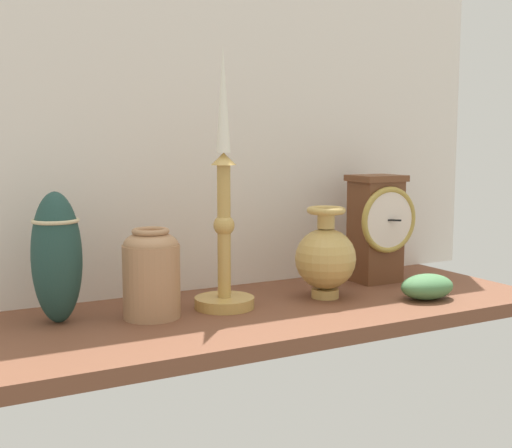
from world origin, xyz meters
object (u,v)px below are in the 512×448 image
mantel_clock (377,227)px  candlestick_tall_left (224,228)px  tall_ceramic_vase (57,257)px  brass_vase_bulbous (326,257)px  brass_vase_jar (151,271)px

mantel_clock → candlestick_tall_left: candlestick_tall_left is taller
mantel_clock → tall_ceramic_vase: bearing=-179.3°
mantel_clock → tall_ceramic_vase: size_ratio=1.04×
brass_vase_bulbous → brass_vase_jar: 31.42cm
tall_ceramic_vase → candlestick_tall_left: bearing=-8.3°
candlestick_tall_left → brass_vase_jar: candlestick_tall_left is taller
brass_vase_bulbous → brass_vase_jar: size_ratio=1.14×
tall_ceramic_vase → brass_vase_jar: bearing=-16.0°
brass_vase_jar → tall_ceramic_vase: (-13.51, 3.87, 2.80)cm
brass_vase_bulbous → mantel_clock: bearing=21.4°
candlestick_tall_left → mantel_clock: bearing=7.4°
brass_vase_bulbous → tall_ceramic_vase: (-44.88, 5.66, 2.85)cm
brass_vase_jar → brass_vase_bulbous: bearing=-3.3°
brass_vase_jar → tall_ceramic_vase: bearing=164.0°
candlestick_tall_left → tall_ceramic_vase: size_ratio=2.13×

